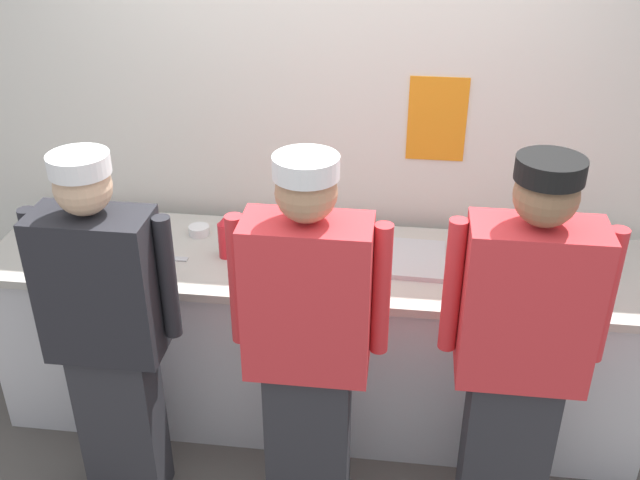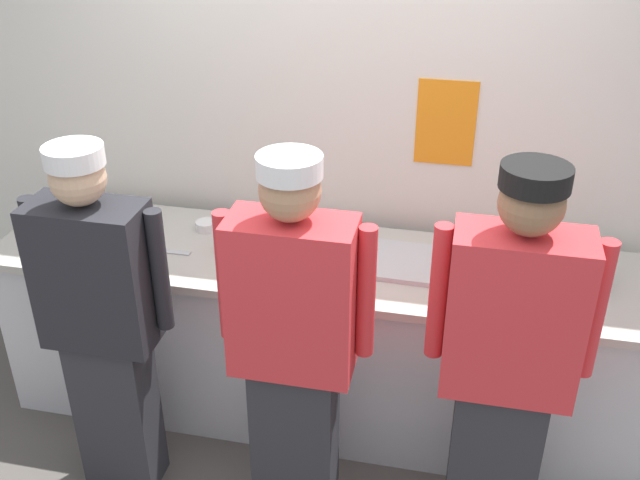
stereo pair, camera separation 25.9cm
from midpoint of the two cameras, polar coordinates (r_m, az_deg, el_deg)
The scene contains 17 objects.
ground_plane at distance 3.72m, azimuth 0.63°, elevation -16.68°, with size 9.00×9.00×0.00m, color #514C47.
wall_back at distance 3.69m, azimuth 3.61°, elevation 9.66°, with size 4.91×0.11×2.89m.
prep_counter at distance 3.71m, azimuth 1.90°, elevation -7.50°, with size 3.13×0.74×0.91m.
chef_near_left at distance 3.17m, azimuth -14.21°, elevation -6.05°, with size 0.60×0.24×1.66m.
chef_center at distance 2.89m, azimuth 0.51°, elevation -8.17°, with size 0.61×0.24×1.71m.
chef_far_right at distance 2.90m, azimuth 16.74°, elevation -9.26°, with size 0.62×0.24×1.73m.
plate_stack_front at distance 3.34m, azimuth 2.10°, elevation -2.03°, with size 0.20×0.20×0.07m.
plate_stack_rear at distance 3.84m, azimuth -13.42°, elevation 1.36°, with size 0.20×0.20×0.05m.
mixing_bowl_steel at distance 3.49m, azimuth 20.20°, elevation -1.92°, with size 0.34×0.34×0.13m, color #B7BABF.
sheet_tray at distance 3.45m, azimuth 8.00°, elevation -1.67°, with size 0.46×0.35×0.02m, color #B7BABF.
squeeze_bottle_primary at distance 3.47m, azimuth -5.08°, elevation 0.41°, with size 0.06×0.06×0.21m.
ramekin_red_sauce at distance 3.30m, azimuth 20.11°, elevation -4.58°, with size 0.09×0.09×0.05m.
ramekin_yellow_sauce at distance 3.58m, azimuth 15.51°, elevation -1.02°, with size 0.08×0.08×0.05m.
ramekin_green_sauce at distance 3.31m, azimuth 15.85°, elevation -3.72°, with size 0.09×0.09×0.05m.
ramekin_orange_sauce at distance 3.73m, azimuth -6.86°, elevation 1.10°, with size 0.10×0.10×0.05m.
deli_cup at distance 3.48m, azimuth -1.43°, elevation -0.45°, with size 0.09×0.09×0.09m, color white.
chefs_knife at distance 3.58m, azimuth -10.37°, elevation -0.79°, with size 0.28×0.03×0.02m.
Camera 2 is at (0.64, -2.53, 2.66)m, focal length 41.50 mm.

